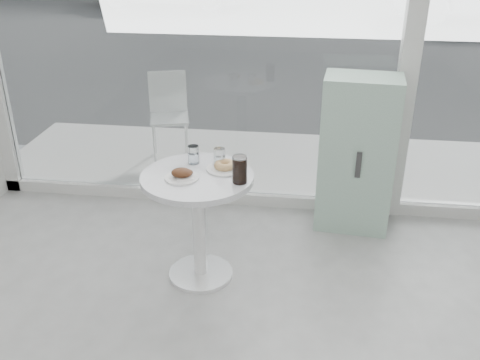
# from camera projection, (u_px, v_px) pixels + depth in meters

# --- Properties ---
(room_shell) EXTENTS (6.00, 6.00, 6.00)m
(room_shell) POSITION_uv_depth(u_px,v_px,m) (156.00, 218.00, 0.62)
(room_shell) COLOR white
(room_shell) RESTS_ON ground
(main_table) EXTENTS (0.72, 0.72, 0.77)m
(main_table) POSITION_uv_depth(u_px,v_px,m) (198.00, 205.00, 3.47)
(main_table) COLOR white
(main_table) RESTS_ON ground
(patio_deck) EXTENTS (5.60, 1.60, 0.05)m
(patio_deck) POSITION_uv_depth(u_px,v_px,m) (287.00, 164.00, 5.33)
(patio_deck) COLOR silver
(patio_deck) RESTS_ON ground
(street) EXTENTS (40.00, 24.00, 0.00)m
(street) POSITION_uv_depth(u_px,v_px,m) (308.00, 2.00, 16.22)
(street) COLOR #3C3C3C
(street) RESTS_ON ground
(mint_cabinet) EXTENTS (0.59, 0.42, 1.22)m
(mint_cabinet) POSITION_uv_depth(u_px,v_px,m) (357.00, 154.00, 4.08)
(mint_cabinet) COLOR #83A893
(mint_cabinet) RESTS_ON ground
(patio_chair) EXTENTS (0.45, 0.45, 0.86)m
(patio_chair) POSITION_uv_depth(u_px,v_px,m) (169.00, 110.00, 5.25)
(patio_chair) COLOR white
(patio_chair) RESTS_ON patio_deck
(plate_fritter) EXTENTS (0.22, 0.22, 0.07)m
(plate_fritter) POSITION_uv_depth(u_px,v_px,m) (182.00, 175.00, 3.32)
(plate_fritter) COLOR white
(plate_fritter) RESTS_ON main_table
(plate_donut) EXTENTS (0.24, 0.24, 0.06)m
(plate_donut) POSITION_uv_depth(u_px,v_px,m) (225.00, 167.00, 3.44)
(plate_donut) COLOR white
(plate_donut) RESTS_ON main_table
(water_tumbler_a) EXTENTS (0.07, 0.07, 0.12)m
(water_tumbler_a) POSITION_uv_depth(u_px,v_px,m) (194.00, 156.00, 3.52)
(water_tumbler_a) COLOR white
(water_tumbler_a) RESTS_ON main_table
(water_tumbler_b) EXTENTS (0.08, 0.08, 0.12)m
(water_tumbler_b) POSITION_uv_depth(u_px,v_px,m) (219.00, 158.00, 3.48)
(water_tumbler_b) COLOR white
(water_tumbler_b) RESTS_ON main_table
(cola_glass) EXTENTS (0.09, 0.09, 0.17)m
(cola_glass) POSITION_uv_depth(u_px,v_px,m) (240.00, 170.00, 3.24)
(cola_glass) COLOR white
(cola_glass) RESTS_ON main_table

